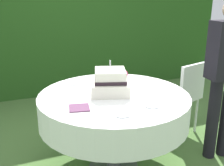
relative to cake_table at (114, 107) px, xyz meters
name	(u,v)px	position (x,y,z in m)	size (l,w,h in m)	color
foliage_hedge	(54,16)	(0.00, 2.62, 0.65)	(6.16, 0.67, 2.58)	#234C19
cake_table	(114,107)	(0.00, 0.00, 0.00)	(1.36, 1.36, 0.77)	#4C4C51
wedding_cake	(111,82)	(-0.01, 0.04, 0.23)	(0.43, 0.43, 0.31)	silver
serving_plate_near	(152,106)	(0.17, -0.38, 0.14)	(0.12, 0.12, 0.01)	white
serving_plate_far	(122,114)	(-0.11, -0.44, 0.14)	(0.13, 0.13, 0.01)	white
serving_plate_left	(74,83)	(-0.25, 0.43, 0.14)	(0.14, 0.14, 0.01)	white
serving_plate_right	(124,81)	(0.24, 0.30, 0.14)	(0.11, 0.11, 0.01)	white
napkin_stack	(79,108)	(-0.38, -0.19, 0.13)	(0.16, 0.16, 0.01)	#603856
garden_chair	(185,92)	(1.05, 0.34, -0.10)	(0.49, 0.49, 0.89)	white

